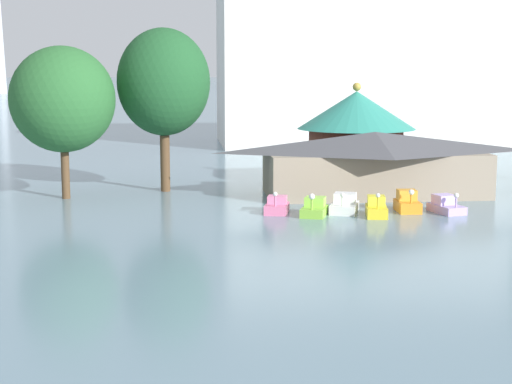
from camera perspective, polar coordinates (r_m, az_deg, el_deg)
name	(u,v)px	position (r m, az deg, el deg)	size (l,w,h in m)	color
pedal_boat_pink	(277,206)	(52.67, 1.53, -1.04)	(2.00, 2.65, 1.59)	pink
pedal_boat_lime	(314,208)	(51.83, 4.28, -1.19)	(2.28, 2.90, 1.64)	#8CCC3F
pedal_boat_white	(345,205)	(53.28, 6.47, -0.94)	(2.57, 3.38, 1.51)	white
pedal_boat_yellow	(376,208)	(52.12, 8.76, -1.17)	(1.76, 2.78, 1.70)	yellow
pedal_boat_orange	(407,203)	(54.15, 10.97, -0.79)	(1.60, 2.46, 1.67)	orange
pedal_boat_lavender	(446,206)	(54.30, 13.66, -0.97)	(2.10, 2.96, 1.52)	#B299D8
boathouse	(375,162)	(60.58, 8.63, 2.17)	(17.81, 8.08, 4.87)	gray
green_roof_pavilion	(356,133)	(65.74, 7.29, 4.28)	(9.80, 9.80, 8.50)	brown
shoreline_tree_tall_left	(63,100)	(59.61, -13.90, 6.56)	(7.71, 7.71, 11.30)	brown
shoreline_tree_mid	(164,82)	(61.87, -6.74, 7.93)	(7.24, 7.24, 12.77)	brown
background_building_block	(359,62)	(104.04, 7.51, 9.35)	(36.91, 18.70, 20.99)	silver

